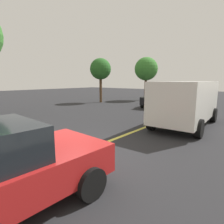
% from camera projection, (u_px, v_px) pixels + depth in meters
% --- Properties ---
extents(ground_plane, '(80.00, 80.00, 0.00)m').
position_uv_depth(ground_plane, '(72.00, 156.00, 5.55)').
color(ground_plane, '#262628').
extents(lane_marking_centre, '(28.00, 0.16, 0.01)m').
position_uv_depth(lane_marking_centre, '(128.00, 134.00, 7.82)').
color(lane_marking_centre, '#E0D14C').
extents(white_van, '(5.30, 2.48, 2.20)m').
position_uv_depth(white_van, '(187.00, 101.00, 9.03)').
color(white_van, silver).
rests_on(white_van, ground_plane).
extents(car_black_far_lane, '(4.52, 2.51, 1.56)m').
position_uv_depth(car_black_far_lane, '(160.00, 97.00, 15.88)').
color(car_black_far_lane, black).
rests_on(car_black_far_lane, ground_plane).
extents(tree_centre_verge, '(2.60, 2.60, 4.85)m').
position_uv_depth(tree_centre_verge, '(146.00, 69.00, 20.73)').
color(tree_centre_verge, '#513823').
rests_on(tree_centre_verge, ground_plane).
extents(tree_right_verge, '(2.13, 2.13, 4.47)m').
position_uv_depth(tree_right_verge, '(101.00, 69.00, 18.55)').
color(tree_right_verge, '#513823').
rests_on(tree_right_verge, ground_plane).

